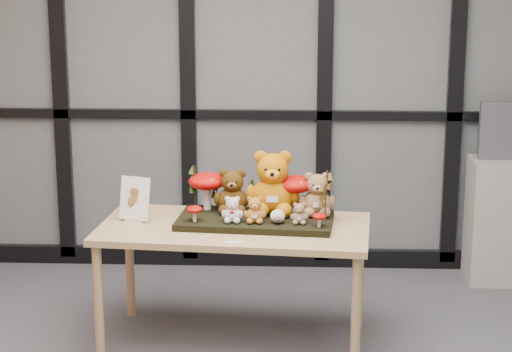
{
  "coord_description": "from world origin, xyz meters",
  "views": [
    {
      "loc": [
        0.26,
        -3.57,
        2.11
      ],
      "look_at": [
        0.06,
        1.13,
        0.96
      ],
      "focal_mm": 65.0,
      "sensor_mm": 36.0,
      "label": 1
    }
  ],
  "objects_px": {
    "bear_white_bow": "(232,208)",
    "mushroom_back_right": "(295,192)",
    "plush_cream_hedgehog": "(278,216)",
    "mushroom_front_left": "(195,213)",
    "display_table": "(234,238)",
    "bear_beige_small": "(299,212)",
    "diorama_tray": "(255,220)",
    "bear_pooh_yellow": "(273,179)",
    "sign_holder": "(135,202)",
    "bear_brown_medium": "(233,188)",
    "mushroom_back_left": "(207,189)",
    "mushroom_front_right": "(319,219)",
    "bear_tan_back": "(317,191)",
    "bear_small_yellow": "(255,208)"
  },
  "relations": [
    {
      "from": "bear_pooh_yellow",
      "to": "mushroom_front_left",
      "type": "xyz_separation_m",
      "value": [
        -0.41,
        -0.18,
        -0.14
      ]
    },
    {
      "from": "diorama_tray",
      "to": "plush_cream_hedgehog",
      "type": "xyz_separation_m",
      "value": [
        0.12,
        -0.1,
        0.06
      ]
    },
    {
      "from": "bear_small_yellow",
      "to": "mushroom_back_left",
      "type": "bearing_deg",
      "value": 143.32
    },
    {
      "from": "bear_brown_medium",
      "to": "mushroom_front_right",
      "type": "height_order",
      "value": "bear_brown_medium"
    },
    {
      "from": "bear_white_bow",
      "to": "bear_pooh_yellow",
      "type": "bearing_deg",
      "value": 46.02
    },
    {
      "from": "display_table",
      "to": "plush_cream_hedgehog",
      "type": "distance_m",
      "value": 0.28
    },
    {
      "from": "mushroom_back_left",
      "to": "sign_holder",
      "type": "xyz_separation_m",
      "value": [
        -0.38,
        -0.13,
        -0.04
      ]
    },
    {
      "from": "mushroom_back_left",
      "to": "plush_cream_hedgehog",
      "type": "bearing_deg",
      "value": -32.57
    },
    {
      "from": "bear_small_yellow",
      "to": "bear_pooh_yellow",
      "type": "bearing_deg",
      "value": 69.58
    },
    {
      "from": "bear_brown_medium",
      "to": "bear_tan_back",
      "type": "relative_size",
      "value": 1.04
    },
    {
      "from": "bear_beige_small",
      "to": "bear_small_yellow",
      "type": "bearing_deg",
      "value": -177.27
    },
    {
      "from": "bear_tan_back",
      "to": "sign_holder",
      "type": "height_order",
      "value": "bear_tan_back"
    },
    {
      "from": "bear_white_bow",
      "to": "mushroom_back_right",
      "type": "bearing_deg",
      "value": 36.57
    },
    {
      "from": "bear_brown_medium",
      "to": "bear_small_yellow",
      "type": "bearing_deg",
      "value": -50.4
    },
    {
      "from": "bear_pooh_yellow",
      "to": "mushroom_front_right",
      "type": "height_order",
      "value": "bear_pooh_yellow"
    },
    {
      "from": "bear_pooh_yellow",
      "to": "mushroom_front_right",
      "type": "relative_size",
      "value": 4.66
    },
    {
      "from": "bear_tan_back",
      "to": "mushroom_front_right",
      "type": "xyz_separation_m",
      "value": [
        0.01,
        -0.23,
        -0.09
      ]
    },
    {
      "from": "display_table",
      "to": "bear_brown_medium",
      "type": "bearing_deg",
      "value": 101.79
    },
    {
      "from": "diorama_tray",
      "to": "bear_pooh_yellow",
      "type": "xyz_separation_m",
      "value": [
        0.09,
        0.09,
        0.21
      ]
    },
    {
      "from": "bear_beige_small",
      "to": "mushroom_back_right",
      "type": "relative_size",
      "value": 0.56
    },
    {
      "from": "mushroom_front_left",
      "to": "display_table",
      "type": "bearing_deg",
      "value": 13.08
    },
    {
      "from": "bear_brown_medium",
      "to": "bear_white_bow",
      "type": "relative_size",
      "value": 1.75
    },
    {
      "from": "bear_white_bow",
      "to": "bear_beige_small",
      "type": "relative_size",
      "value": 1.22
    },
    {
      "from": "display_table",
      "to": "bear_beige_small",
      "type": "bearing_deg",
      "value": -4.77
    },
    {
      "from": "mushroom_back_left",
      "to": "mushroom_front_right",
      "type": "bearing_deg",
      "value": -27.19
    },
    {
      "from": "bear_white_bow",
      "to": "mushroom_front_left",
      "type": "height_order",
      "value": "bear_white_bow"
    },
    {
      "from": "bear_small_yellow",
      "to": "diorama_tray",
      "type": "bearing_deg",
      "value": 96.81
    },
    {
      "from": "display_table",
      "to": "mushroom_front_left",
      "type": "relative_size",
      "value": 15.77
    },
    {
      "from": "bear_pooh_yellow",
      "to": "mushroom_back_right",
      "type": "relative_size",
      "value": 1.69
    },
    {
      "from": "bear_pooh_yellow",
      "to": "mushroom_back_left",
      "type": "height_order",
      "value": "bear_pooh_yellow"
    },
    {
      "from": "bear_beige_small",
      "to": "mushroom_back_right",
      "type": "xyz_separation_m",
      "value": [
        -0.02,
        0.22,
        0.05
      ]
    },
    {
      "from": "mushroom_back_left",
      "to": "mushroom_back_right",
      "type": "relative_size",
      "value": 1.01
    },
    {
      "from": "bear_pooh_yellow",
      "to": "bear_tan_back",
      "type": "relative_size",
      "value": 1.48
    },
    {
      "from": "bear_pooh_yellow",
      "to": "bear_brown_medium",
      "type": "xyz_separation_m",
      "value": [
        -0.22,
        0.01,
        -0.06
      ]
    },
    {
      "from": "mushroom_front_left",
      "to": "mushroom_front_right",
      "type": "bearing_deg",
      "value": -6.17
    },
    {
      "from": "mushroom_back_left",
      "to": "diorama_tray",
      "type": "bearing_deg",
      "value": -29.11
    },
    {
      "from": "plush_cream_hedgehog",
      "to": "sign_holder",
      "type": "xyz_separation_m",
      "value": [
        -0.78,
        0.12,
        0.03
      ]
    },
    {
      "from": "bear_white_bow",
      "to": "mushroom_front_right",
      "type": "relative_size",
      "value": 1.87
    },
    {
      "from": "display_table",
      "to": "bear_beige_small",
      "type": "relative_size",
      "value": 11.9
    },
    {
      "from": "mushroom_front_right",
      "to": "mushroom_back_right",
      "type": "bearing_deg",
      "value": 114.89
    },
    {
      "from": "plush_cream_hedgehog",
      "to": "bear_white_bow",
      "type": "bearing_deg",
      "value": -177.34
    },
    {
      "from": "bear_tan_back",
      "to": "mushroom_front_left",
      "type": "bearing_deg",
      "value": -160.92
    },
    {
      "from": "bear_pooh_yellow",
      "to": "sign_holder",
      "type": "height_order",
      "value": "bear_pooh_yellow"
    },
    {
      "from": "bear_brown_medium",
      "to": "bear_white_bow",
      "type": "bearing_deg",
      "value": -81.11
    },
    {
      "from": "plush_cream_hedgehog",
      "to": "mushroom_front_left",
      "type": "bearing_deg",
      "value": -176.0
    },
    {
      "from": "mushroom_back_right",
      "to": "bear_white_bow",
      "type": "bearing_deg",
      "value": -148.62
    },
    {
      "from": "diorama_tray",
      "to": "mushroom_back_right",
      "type": "height_order",
      "value": "mushroom_back_right"
    },
    {
      "from": "diorama_tray",
      "to": "mushroom_back_left",
      "type": "xyz_separation_m",
      "value": [
        -0.27,
        0.15,
        0.13
      ]
    },
    {
      "from": "mushroom_back_left",
      "to": "mushroom_front_left",
      "type": "height_order",
      "value": "mushroom_back_left"
    },
    {
      "from": "bear_brown_medium",
      "to": "bear_small_yellow",
      "type": "distance_m",
      "value": 0.24
    }
  ]
}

